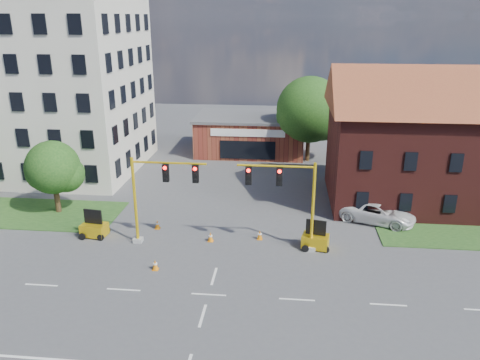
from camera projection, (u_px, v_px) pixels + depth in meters
The scene contains 17 objects.
ground at pixel (209, 295), 26.63m from camera, with size 120.00×120.00×0.00m, color #494A4C.
grass_verge_ne at pixel (478, 238), 33.37m from camera, with size 14.00×4.00×0.08m, color #1F481B.
lane_markings at pixel (199, 327), 23.81m from camera, with size 60.00×36.00×0.01m, color white, non-canonical shape.
office_block at pixel (41, 67), 45.67m from camera, with size 18.40×15.40×20.60m.
brick_shop at pixel (251, 134), 54.06m from camera, with size 12.40×8.40×4.30m.
townhouse_row at pixel (458, 134), 37.99m from camera, with size 21.00×11.00×11.50m.
tree_large at pixel (313, 112), 49.61m from camera, with size 7.38×7.03×9.15m.
tree_nw_front at pixel (56, 169), 36.65m from camera, with size 4.41×4.20×5.93m.
signal_mast_west at pixel (158, 191), 31.37m from camera, with size 5.30×0.60×6.20m.
signal_mast_east at pixel (288, 195), 30.55m from camera, with size 5.30×0.60×6.20m.
trailer_west at pixel (94, 228), 33.49m from camera, with size 1.88×1.38×1.99m.
trailer_east at pixel (315, 240), 31.78m from camera, with size 1.96×1.52×1.99m.
cone_a at pixel (155, 265), 29.14m from camera, with size 0.40×0.40×0.70m.
cone_b at pixel (157, 224), 34.79m from camera, with size 0.40×0.40×0.70m.
cone_c at pixel (210, 237), 32.83m from camera, with size 0.40×0.40×0.70m.
cone_d at pixel (260, 235), 33.13m from camera, with size 0.40×0.40×0.70m.
pickup_white at pixel (377, 212), 35.82m from camera, with size 2.62×5.69×1.58m, color white.
Camera 1 is at (4.08, -22.67, 14.99)m, focal length 35.00 mm.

